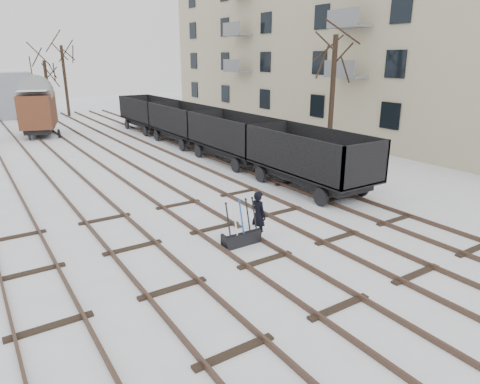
% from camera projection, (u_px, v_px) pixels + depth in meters
% --- Properties ---
extents(ground, '(120.00, 120.00, 0.00)m').
position_uv_depth(ground, '(265.00, 261.00, 12.73)').
color(ground, white).
rests_on(ground, ground).
extents(tracks, '(13.90, 52.00, 0.16)m').
position_uv_depth(tracks, '(118.00, 165.00, 23.61)').
color(tracks, black).
rests_on(tracks, ground).
extents(apartment_block, '(10.12, 45.00, 16.10)m').
position_uv_depth(apartment_block, '(371.00, 25.00, 31.88)').
color(apartment_block, '#BDB391').
rests_on(apartment_block, ground).
extents(ground_frame, '(1.30, 0.43, 1.49)m').
position_uv_depth(ground_frame, '(241.00, 236.00, 13.77)').
color(ground_frame, black).
rests_on(ground_frame, ground).
extents(worker, '(0.50, 0.66, 1.65)m').
position_uv_depth(worker, '(258.00, 215.00, 14.08)').
color(worker, black).
rests_on(worker, ground).
extents(freight_wagon_a, '(2.61, 6.53, 2.67)m').
position_uv_depth(freight_wagon_a, '(309.00, 167.00, 19.40)').
color(freight_wagon_a, black).
rests_on(freight_wagon_a, ground).
extents(freight_wagon_b, '(2.61, 6.53, 2.67)m').
position_uv_depth(freight_wagon_b, '(234.00, 144.00, 24.50)').
color(freight_wagon_b, black).
rests_on(freight_wagon_b, ground).
extents(freight_wagon_c, '(2.61, 6.53, 2.67)m').
position_uv_depth(freight_wagon_c, '(184.00, 129.00, 29.61)').
color(freight_wagon_c, black).
rests_on(freight_wagon_c, ground).
extents(freight_wagon_d, '(2.61, 6.53, 2.67)m').
position_uv_depth(freight_wagon_d, '(149.00, 119.00, 34.71)').
color(freight_wagon_d, black).
rests_on(freight_wagon_d, ground).
extents(box_van_wagon, '(3.59, 5.09, 3.52)m').
position_uv_depth(box_van_wagon, '(38.00, 109.00, 32.18)').
color(box_van_wagon, black).
rests_on(box_van_wagon, ground).
extents(tree_near, '(0.30, 0.30, 7.03)m').
position_uv_depth(tree_near, '(332.00, 97.00, 25.51)').
color(tree_near, black).
rests_on(tree_near, ground).
extents(tree_far_left, '(0.30, 0.30, 5.49)m').
position_uv_depth(tree_far_left, '(48.00, 90.00, 40.67)').
color(tree_far_left, black).
rests_on(tree_far_left, ground).
extents(tree_far_right, '(0.30, 0.30, 6.89)m').
position_uv_depth(tree_far_right, '(65.00, 81.00, 42.92)').
color(tree_far_right, black).
rests_on(tree_far_right, ground).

